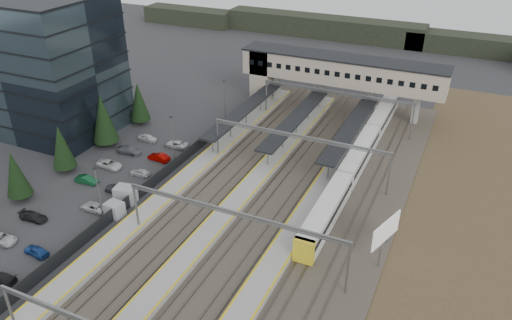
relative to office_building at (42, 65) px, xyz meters
The scene contains 15 objects.
ground 39.86m from the office_building, 18.43° to the right, with size 220.00×220.00×0.00m, color #2B2B2D.
office_building is the anchor object (origin of this frame).
conifer_row 22.40m from the office_building, 48.57° to the right, with size 4.42×49.82×9.50m.
car_park 30.75m from the office_building, 37.90° to the right, with size 10.48×44.48×1.28m.
lampposts 31.00m from the office_building, 21.00° to the right, with size 0.50×53.25×8.07m.
fence 32.32m from the office_building, 13.35° to the right, with size 0.08×90.00×2.00m.
relay_cabin_near 33.86m from the office_building, 28.19° to the right, with size 3.28×2.64×2.46m.
relay_cabin_far 36.28m from the office_building, 32.74° to the right, with size 2.49×2.14×2.12m.
rail_corridor 47.39m from the office_building, ahead, with size 34.00×90.00×0.92m.
canopies 46.29m from the office_building, 19.23° to the left, with size 23.10×30.00×3.28m.
footbridge 53.18m from the office_building, 34.47° to the left, with size 40.40×6.40×11.20m.
gantries 49.23m from the office_building, 10.62° to the right, with size 28.40×62.28×7.17m.
train 57.67m from the office_building, ahead, with size 2.58×53.84×3.25m.
billboard 65.99m from the office_building, 10.22° to the right, with size 2.05×5.84×5.21m.
treeline_far 100.53m from the office_building, 53.31° to the left, with size 170.00×19.00×7.00m.
Camera 1 is at (34.28, -50.11, 40.01)m, focal length 35.00 mm.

